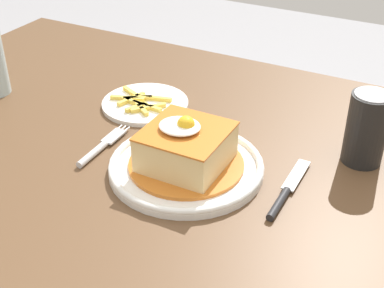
# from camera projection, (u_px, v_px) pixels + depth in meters

# --- Properties ---
(dining_table) EXTENTS (1.39, 0.80, 0.75)m
(dining_table) POSITION_uv_depth(u_px,v_px,m) (194.00, 199.00, 0.99)
(dining_table) COLOR brown
(dining_table) RESTS_ON ground_plane
(main_plate) EXTENTS (0.25, 0.25, 0.02)m
(main_plate) POSITION_uv_depth(u_px,v_px,m) (186.00, 166.00, 0.87)
(main_plate) COLOR white
(main_plate) RESTS_ON dining_table
(sandwich_meal) EXTENTS (0.19, 0.19, 0.09)m
(sandwich_meal) POSITION_uv_depth(u_px,v_px,m) (186.00, 148.00, 0.85)
(sandwich_meal) COLOR #C66B23
(sandwich_meal) RESTS_ON main_plate
(fork) EXTENTS (0.02, 0.14, 0.01)m
(fork) POSITION_uv_depth(u_px,v_px,m) (99.00, 148.00, 0.92)
(fork) COLOR silver
(fork) RESTS_ON dining_table
(knife) EXTENTS (0.02, 0.17, 0.01)m
(knife) POSITION_uv_depth(u_px,v_px,m) (284.00, 195.00, 0.81)
(knife) COLOR #262628
(knife) RESTS_ON dining_table
(soda_can) EXTENTS (0.07, 0.07, 0.12)m
(soda_can) POSITION_uv_depth(u_px,v_px,m) (367.00, 128.00, 0.87)
(soda_can) COLOR black
(soda_can) RESTS_ON dining_table
(side_plate_fries) EXTENTS (0.17, 0.17, 0.02)m
(side_plate_fries) POSITION_uv_depth(u_px,v_px,m) (144.00, 103.00, 1.06)
(side_plate_fries) COLOR white
(side_plate_fries) RESTS_ON dining_table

